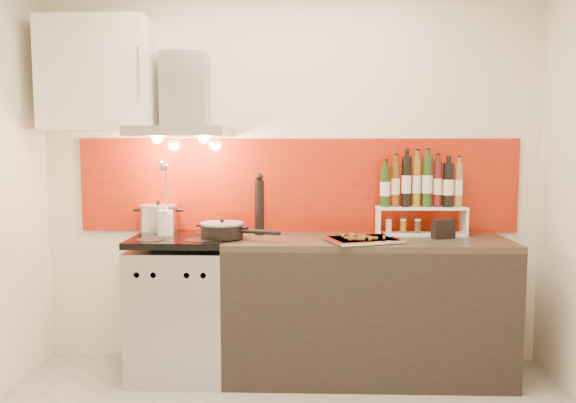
{
  "coord_description": "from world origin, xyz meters",
  "views": [
    {
      "loc": [
        0.11,
        -2.46,
        1.47
      ],
      "look_at": [
        0.0,
        0.95,
        1.15
      ],
      "focal_mm": 35.0,
      "sensor_mm": 36.0,
      "label": 1
    }
  ],
  "objects_px": {
    "stock_pot": "(158,218)",
    "pepper_mill": "(259,205)",
    "range_stove": "(182,307)",
    "counter": "(366,307)",
    "baking_tray": "(362,239)",
    "saute_pan": "(223,230)"
  },
  "relations": [
    {
      "from": "saute_pan",
      "to": "baking_tray",
      "type": "height_order",
      "value": "saute_pan"
    },
    {
      "from": "range_stove",
      "to": "saute_pan",
      "type": "height_order",
      "value": "saute_pan"
    },
    {
      "from": "range_stove",
      "to": "counter",
      "type": "distance_m",
      "value": 1.2
    },
    {
      "from": "counter",
      "to": "pepper_mill",
      "type": "relative_size",
      "value": 4.39
    },
    {
      "from": "counter",
      "to": "pepper_mill",
      "type": "height_order",
      "value": "pepper_mill"
    },
    {
      "from": "stock_pot",
      "to": "pepper_mill",
      "type": "bearing_deg",
      "value": -5.21
    },
    {
      "from": "range_stove",
      "to": "saute_pan",
      "type": "bearing_deg",
      "value": -11.04
    },
    {
      "from": "range_stove",
      "to": "pepper_mill",
      "type": "bearing_deg",
      "value": 15.56
    },
    {
      "from": "saute_pan",
      "to": "baking_tray",
      "type": "distance_m",
      "value": 0.87
    },
    {
      "from": "stock_pot",
      "to": "pepper_mill",
      "type": "distance_m",
      "value": 0.7
    },
    {
      "from": "saute_pan",
      "to": "baking_tray",
      "type": "xyz_separation_m",
      "value": [
        0.87,
        -0.07,
        -0.04
      ]
    },
    {
      "from": "stock_pot",
      "to": "pepper_mill",
      "type": "xyz_separation_m",
      "value": [
        0.69,
        -0.06,
        0.1
      ]
    },
    {
      "from": "baking_tray",
      "to": "stock_pot",
      "type": "bearing_deg",
      "value": 166.38
    },
    {
      "from": "range_stove",
      "to": "stock_pot",
      "type": "bearing_deg",
      "value": 133.55
    },
    {
      "from": "pepper_mill",
      "to": "baking_tray",
      "type": "distance_m",
      "value": 0.73
    },
    {
      "from": "counter",
      "to": "stock_pot",
      "type": "distance_m",
      "value": 1.51
    },
    {
      "from": "baking_tray",
      "to": "pepper_mill",
      "type": "bearing_deg",
      "value": 158.12
    },
    {
      "from": "counter",
      "to": "saute_pan",
      "type": "distance_m",
      "value": 1.05
    },
    {
      "from": "counter",
      "to": "pepper_mill",
      "type": "distance_m",
      "value": 0.96
    },
    {
      "from": "pepper_mill",
      "to": "baking_tray",
      "type": "bearing_deg",
      "value": -21.88
    },
    {
      "from": "counter",
      "to": "saute_pan",
      "type": "height_order",
      "value": "saute_pan"
    },
    {
      "from": "range_stove",
      "to": "baking_tray",
      "type": "xyz_separation_m",
      "value": [
        1.16,
        -0.12,
        0.47
      ]
    }
  ]
}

